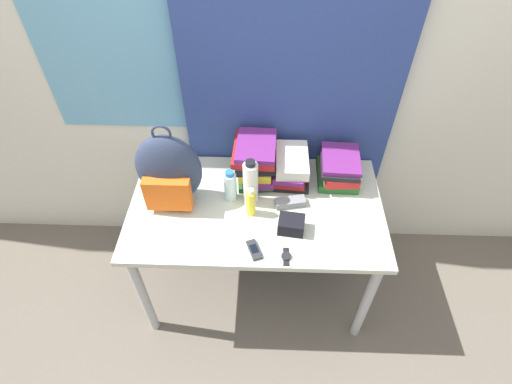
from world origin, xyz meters
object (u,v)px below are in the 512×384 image
Objects in this scene: water_bottle at (230,186)px; sunscreen_bottle at (251,202)px; cell_phone at (254,250)px; book_stack_center at (291,167)px; sunglasses_case at (290,202)px; backpack at (169,171)px; camera_pouch at (291,225)px; book_stack_left at (256,160)px; book_stack_right at (339,168)px; sports_bottle at (251,183)px; wristwatch at (286,256)px.

sunscreen_bottle is at bearing -42.54° from water_bottle.
cell_phone is (0.03, -0.23, -0.07)m from sunscreen_bottle.
book_stack_center reaches higher than sunglasses_case.
backpack is 1.62× the size of book_stack_center.
camera_pouch is at bearing -17.07° from backpack.
cell_phone is (0.01, -0.48, -0.11)m from book_stack_left.
book_stack_left is (0.41, 0.17, -0.07)m from backpack.
water_bottle is (-0.55, -0.16, 0.01)m from book_stack_right.
book_stack_right is 0.49m from sports_bottle.
book_stack_left is 2.53× the size of cell_phone.
sunscreen_bottle is (0.39, -0.08, -0.11)m from backpack.
sunscreen_bottle is (-0.20, -0.25, -0.00)m from book_stack_center.
book_stack_center is 0.32m from sunscreen_bottle.
sunglasses_case is 0.16m from camera_pouch.
water_bottle is 1.89× the size of wristwatch.
camera_pouch reaches higher than cell_phone.
backpack is at bearing 177.76° from sunglasses_case.
book_stack_center is at bearing -179.51° from book_stack_right.
book_stack_left is 1.59× the size of water_bottle.
cell_phone is at bearing -109.87° from book_stack_center.
book_stack_left reaches higher than sunscreen_bottle.
backpack is 0.31m from water_bottle.
book_stack_left reaches higher than water_bottle.
wristwatch is at bearing -56.48° from sunscreen_bottle.
water_bottle is at bearing 112.06° from cell_phone.
book_stack_center reaches higher than camera_pouch.
camera_pouch is (-0.25, -0.35, -0.04)m from book_stack_right.
book_stack_left is 1.77× the size of sunscreen_bottle.
sunglasses_case reaches higher than wristwatch.
sports_bottle reaches higher than book_stack_center.
camera_pouch is at bearing 37.41° from cell_phone.
book_stack_right is 0.52m from sunscreen_bottle.
backpack reaches higher than book_stack_center.
book_stack_left is at bearing 116.67° from camera_pouch.
book_stack_left is 2.21× the size of camera_pouch.
water_bottle is 0.31m from sunglasses_case.
book_stack_center reaches higher than book_stack_right.
cell_phone is (0.13, -0.32, -0.08)m from water_bottle.
book_stack_right is 2.73× the size of wristwatch.
water_bottle reaches higher than wristwatch.
sunglasses_case is (0.17, 0.29, 0.01)m from cell_phone.
book_stack_left is at bearing 23.15° from backpack.
book_stack_center is 0.25m from book_stack_right.
wristwatch is at bearing -52.05° from water_bottle.
sunscreen_bottle is (0.10, -0.10, -0.01)m from water_bottle.
book_stack_right is at bearing -0.19° from book_stack_left.
camera_pouch is (0.20, -0.17, -0.09)m from sports_bottle.
sunscreen_bottle reaches higher than sunglasses_case.
sunscreen_bottle is at bearing -93.54° from book_stack_left.
book_stack_center is 0.34m from water_bottle.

